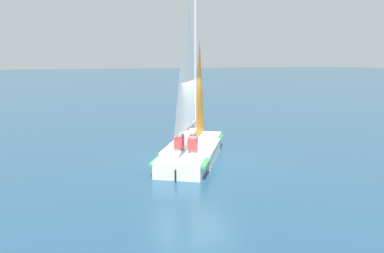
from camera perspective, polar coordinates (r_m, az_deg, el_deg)
name	(u,v)px	position (r m, az deg, el deg)	size (l,w,h in m)	color
ground_plane	(192,159)	(11.94, 0.00, -5.00)	(260.00, 260.00, 0.00)	navy
sailboat_main	(192,136)	(11.71, -0.05, -1.40)	(3.74, 4.41, 5.39)	silver
sailor_helm	(179,145)	(11.12, -1.96, -2.79)	(0.42, 0.43, 1.16)	black
sailor_crew	(193,147)	(10.85, 0.15, -3.11)	(0.42, 0.43, 1.16)	black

